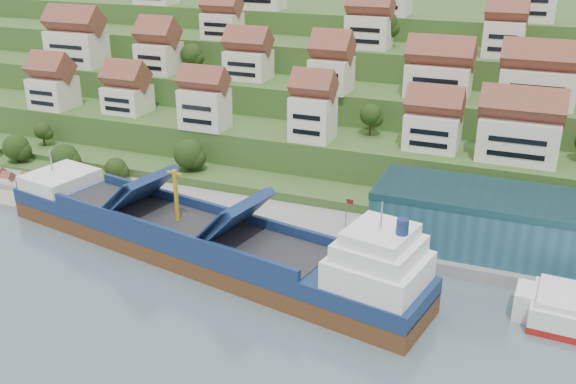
% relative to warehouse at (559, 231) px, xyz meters
% --- Properties ---
extents(ground, '(300.00, 300.00, 0.00)m').
position_rel_warehouse_xyz_m(ground, '(-52.00, -17.00, -7.20)').
color(ground, slate).
rests_on(ground, ground).
extents(quay, '(180.00, 14.00, 2.20)m').
position_rel_warehouse_xyz_m(quay, '(-32.00, -2.00, -6.10)').
color(quay, gray).
rests_on(quay, ground).
extents(pebble_beach, '(45.00, 20.00, 1.00)m').
position_rel_warehouse_xyz_m(pebble_beach, '(-110.00, -5.00, -6.70)').
color(pebble_beach, gray).
rests_on(pebble_beach, ground).
extents(hillside, '(260.00, 128.00, 31.00)m').
position_rel_warehouse_xyz_m(hillside, '(-52.00, 86.55, 3.46)').
color(hillside, '#2D4C1E').
rests_on(hillside, ground).
extents(hillside_village, '(156.48, 63.63, 29.55)m').
position_rel_warehouse_xyz_m(hillside_village, '(-47.53, 43.31, 17.04)').
color(hillside_village, white).
rests_on(hillside_village, ground).
extents(hillside_trees, '(141.97, 62.89, 31.59)m').
position_rel_warehouse_xyz_m(hillside_trees, '(-68.51, 26.61, 8.98)').
color(hillside_trees, '#233E14').
rests_on(hillside_trees, ground).
extents(warehouse, '(60.00, 15.00, 10.00)m').
position_rel_warehouse_xyz_m(warehouse, '(0.00, 0.00, 0.00)').
color(warehouse, '#265768').
rests_on(warehouse, quay).
extents(flagpole, '(1.28, 0.16, 8.00)m').
position_rel_warehouse_xyz_m(flagpole, '(-33.89, -7.00, -0.32)').
color(flagpole, gray).
rests_on(flagpole, quay).
extents(beach_huts, '(14.40, 3.70, 2.20)m').
position_rel_warehouse_xyz_m(beach_huts, '(-112.00, -6.25, -5.10)').
color(beach_huts, white).
rests_on(beach_huts, pebble_beach).
extents(cargo_ship, '(83.22, 28.13, 18.31)m').
position_rel_warehouse_xyz_m(cargo_ship, '(-54.59, -18.87, -3.75)').
color(cargo_ship, '#543219').
rests_on(cargo_ship, ground).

